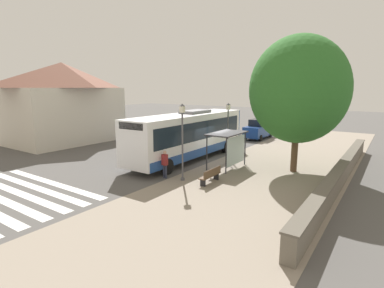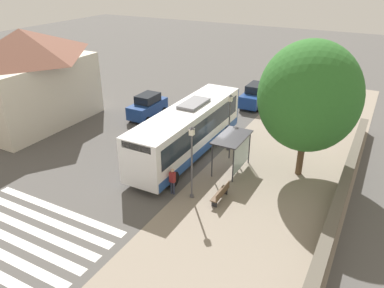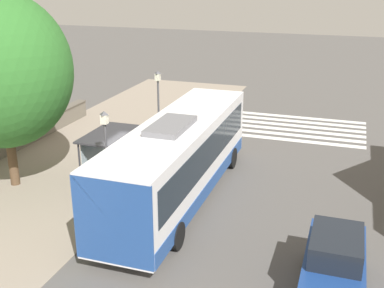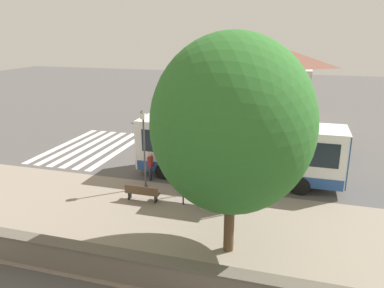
% 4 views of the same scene
% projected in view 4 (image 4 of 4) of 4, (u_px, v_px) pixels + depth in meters
% --- Properties ---
extents(ground_plane, '(120.00, 120.00, 0.00)m').
position_uv_depth(ground_plane, '(234.00, 192.00, 20.47)').
color(ground_plane, '#514F4C').
rests_on(ground_plane, ground).
extents(sidewalk_plaza, '(9.00, 44.00, 0.02)m').
position_uv_depth(sidewalk_plaza, '(216.00, 233.00, 16.34)').
color(sidewalk_plaza, gray).
rests_on(sidewalk_plaza, ground).
extents(crosswalk_stripes, '(9.00, 5.25, 0.01)m').
position_uv_depth(crosswalk_stripes, '(92.00, 147.00, 28.21)').
color(crosswalk_stripes, silver).
rests_on(crosswalk_stripes, ground).
extents(stone_wall, '(0.60, 20.00, 1.08)m').
position_uv_depth(stone_wall, '(189.00, 279.00, 12.46)').
color(stone_wall, '#6B6356').
rests_on(stone_wall, ground).
extents(background_building, '(7.13, 10.38, 7.72)m').
position_uv_depth(background_building, '(255.00, 81.00, 34.47)').
color(background_building, beige).
rests_on(background_building, ground).
extents(bus, '(2.77, 11.82, 3.64)m').
position_uv_depth(bus, '(238.00, 149.00, 21.73)').
color(bus, white).
rests_on(bus, ground).
extents(bus_shelter, '(1.71, 3.10, 2.39)m').
position_uv_depth(bus_shelter, '(213.00, 167.00, 18.48)').
color(bus_shelter, '#2D2D33').
rests_on(bus_shelter, ground).
extents(pedestrian, '(0.34, 0.22, 1.68)m').
position_uv_depth(pedestrian, '(150.00, 164.00, 21.79)').
color(pedestrian, '#2D3347').
rests_on(pedestrian, ground).
extents(bench, '(0.40, 1.82, 0.88)m').
position_uv_depth(bench, '(142.00, 193.00, 19.21)').
color(bench, brown).
rests_on(bench, ground).
extents(street_lamp_near, '(0.28, 0.28, 4.46)m').
position_uv_depth(street_lamp_near, '(144.00, 143.00, 20.18)').
color(street_lamp_near, '#4C4C51').
rests_on(street_lamp_near, ground).
extents(street_lamp_far, '(0.28, 0.28, 4.21)m').
position_uv_depth(street_lamp_far, '(269.00, 153.00, 18.97)').
color(street_lamp_far, '#4C4C51').
rests_on(street_lamp_far, ground).
extents(shade_tree, '(6.00, 6.00, 8.52)m').
position_uv_depth(shade_tree, '(232.00, 124.00, 13.55)').
color(shade_tree, brown).
rests_on(shade_tree, ground).
extents(parked_car_far_lane, '(1.82, 4.00, 2.07)m').
position_uv_depth(parked_car_far_lane, '(316.00, 139.00, 26.73)').
color(parked_car_far_lane, navy).
rests_on(parked_car_far_lane, ground).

